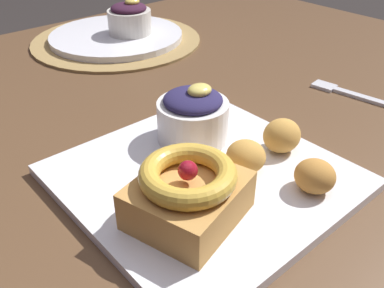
{
  "coord_description": "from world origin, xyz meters",
  "views": [
    {
      "loc": [
        -0.33,
        -0.43,
        1.02
      ],
      "look_at": [
        -0.07,
        -0.13,
        0.77
      ],
      "focal_mm": 39.67,
      "sensor_mm": 36.0,
      "label": 1
    }
  ],
  "objects_px": {
    "berry_ramekin": "(193,116)",
    "back_ramekin": "(130,18)",
    "front_plate": "(204,177)",
    "back_plate": "(116,36)",
    "fritter_back": "(282,136)",
    "fork": "(345,92)",
    "cake_slice": "(188,192)",
    "fritter_front": "(246,156)",
    "fritter_middle": "(315,176)"
  },
  "relations": [
    {
      "from": "berry_ramekin",
      "to": "back_ramekin",
      "type": "relative_size",
      "value": 1.01
    },
    {
      "from": "front_plate",
      "to": "back_plate",
      "type": "relative_size",
      "value": 1.06
    },
    {
      "from": "fritter_back",
      "to": "fork",
      "type": "bearing_deg",
      "value": 12.01
    },
    {
      "from": "berry_ramekin",
      "to": "back_plate",
      "type": "distance_m",
      "value": 0.43
    },
    {
      "from": "berry_ramekin",
      "to": "back_ramekin",
      "type": "height_order",
      "value": "back_ramekin"
    },
    {
      "from": "back_plate",
      "to": "fork",
      "type": "xyz_separation_m",
      "value": [
        0.14,
        -0.44,
        -0.01
      ]
    },
    {
      "from": "fritter_back",
      "to": "back_plate",
      "type": "distance_m",
      "value": 0.5
    },
    {
      "from": "front_plate",
      "to": "back_plate",
      "type": "xyz_separation_m",
      "value": [
        0.18,
        0.46,
        0.01
      ]
    },
    {
      "from": "cake_slice",
      "to": "fritter_front",
      "type": "relative_size",
      "value": 2.77
    },
    {
      "from": "back_plate",
      "to": "fritter_front",
      "type": "bearing_deg",
      "value": -106.34
    },
    {
      "from": "back_ramekin",
      "to": "fork",
      "type": "bearing_deg",
      "value": -74.99
    },
    {
      "from": "fritter_front",
      "to": "back_plate",
      "type": "bearing_deg",
      "value": 73.66
    },
    {
      "from": "fritter_middle",
      "to": "fork",
      "type": "bearing_deg",
      "value": 24.91
    },
    {
      "from": "berry_ramekin",
      "to": "fritter_front",
      "type": "xyz_separation_m",
      "value": [
        0.0,
        -0.09,
        -0.01
      ]
    },
    {
      "from": "front_plate",
      "to": "fritter_back",
      "type": "xyz_separation_m",
      "value": [
        0.1,
        -0.03,
        0.03
      ]
    },
    {
      "from": "berry_ramekin",
      "to": "fork",
      "type": "relative_size",
      "value": 0.69
    },
    {
      "from": "berry_ramekin",
      "to": "front_plate",
      "type": "bearing_deg",
      "value": -121.68
    },
    {
      "from": "back_plate",
      "to": "front_plate",
      "type": "bearing_deg",
      "value": -111.45
    },
    {
      "from": "berry_ramekin",
      "to": "fritter_back",
      "type": "distance_m",
      "value": 0.11
    },
    {
      "from": "fork",
      "to": "fritter_middle",
      "type": "bearing_deg",
      "value": 107.01
    },
    {
      "from": "front_plate",
      "to": "back_ramekin",
      "type": "relative_size",
      "value": 3.27
    },
    {
      "from": "fritter_middle",
      "to": "fritter_front",
      "type": "bearing_deg",
      "value": 111.16
    },
    {
      "from": "fork",
      "to": "fritter_front",
      "type": "bearing_deg",
      "value": 91.45
    },
    {
      "from": "back_plate",
      "to": "fritter_back",
      "type": "bearing_deg",
      "value": -99.54
    },
    {
      "from": "fritter_back",
      "to": "back_plate",
      "type": "height_order",
      "value": "fritter_back"
    },
    {
      "from": "fritter_front",
      "to": "fritter_back",
      "type": "distance_m",
      "value": 0.06
    },
    {
      "from": "berry_ramekin",
      "to": "fritter_middle",
      "type": "xyz_separation_m",
      "value": [
        0.03,
        -0.16,
        -0.01
      ]
    },
    {
      "from": "berry_ramekin",
      "to": "back_ramekin",
      "type": "bearing_deg",
      "value": 66.51
    },
    {
      "from": "fritter_front",
      "to": "fork",
      "type": "height_order",
      "value": "fritter_front"
    },
    {
      "from": "fritter_middle",
      "to": "fork",
      "type": "relative_size",
      "value": 0.34
    },
    {
      "from": "front_plate",
      "to": "cake_slice",
      "type": "relative_size",
      "value": 2.31
    },
    {
      "from": "berry_ramekin",
      "to": "fritter_middle",
      "type": "relative_size",
      "value": 2.03
    },
    {
      "from": "front_plate",
      "to": "fritter_front",
      "type": "distance_m",
      "value": 0.05
    },
    {
      "from": "berry_ramekin",
      "to": "back_plate",
      "type": "height_order",
      "value": "berry_ramekin"
    },
    {
      "from": "fritter_middle",
      "to": "fritter_back",
      "type": "relative_size",
      "value": 0.92
    },
    {
      "from": "fritter_front",
      "to": "fritter_middle",
      "type": "xyz_separation_m",
      "value": [
        0.03,
        -0.07,
        -0.0
      ]
    },
    {
      "from": "cake_slice",
      "to": "fritter_middle",
      "type": "relative_size",
      "value": 2.86
    },
    {
      "from": "cake_slice",
      "to": "fork",
      "type": "distance_m",
      "value": 0.38
    },
    {
      "from": "cake_slice",
      "to": "back_ramekin",
      "type": "xyz_separation_m",
      "value": [
        0.26,
        0.48,
        0.01
      ]
    },
    {
      "from": "fritter_front",
      "to": "fritter_back",
      "type": "bearing_deg",
      "value": -0.44
    },
    {
      "from": "cake_slice",
      "to": "fritter_back",
      "type": "xyz_separation_m",
      "value": [
        0.16,
        0.02,
        -0.01
      ]
    },
    {
      "from": "front_plate",
      "to": "fritter_back",
      "type": "bearing_deg",
      "value": -14.68
    },
    {
      "from": "back_plate",
      "to": "fork",
      "type": "distance_m",
      "value": 0.46
    },
    {
      "from": "front_plate",
      "to": "back_plate",
      "type": "height_order",
      "value": "back_plate"
    },
    {
      "from": "back_plate",
      "to": "back_ramekin",
      "type": "height_order",
      "value": "back_ramekin"
    },
    {
      "from": "berry_ramekin",
      "to": "fork",
      "type": "bearing_deg",
      "value": -8.5
    },
    {
      "from": "cake_slice",
      "to": "back_plate",
      "type": "height_order",
      "value": "cake_slice"
    },
    {
      "from": "back_ramekin",
      "to": "fork",
      "type": "distance_m",
      "value": 0.44
    },
    {
      "from": "front_plate",
      "to": "fork",
      "type": "relative_size",
      "value": 2.24
    },
    {
      "from": "cake_slice",
      "to": "front_plate",
      "type": "bearing_deg",
      "value": 35.42
    }
  ]
}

